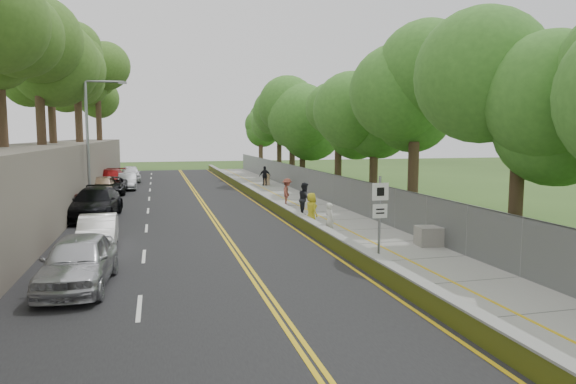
# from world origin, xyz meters

# --- Properties ---
(ground) EXTENTS (140.00, 140.00, 0.00)m
(ground) POSITION_xyz_m (0.00, 0.00, 0.00)
(ground) COLOR #33511E
(ground) RESTS_ON ground
(road) EXTENTS (11.20, 66.00, 0.04)m
(road) POSITION_xyz_m (-5.40, 15.00, 0.02)
(road) COLOR black
(road) RESTS_ON ground
(sidewalk) EXTENTS (4.20, 66.00, 0.05)m
(sidewalk) POSITION_xyz_m (2.55, 15.00, 0.03)
(sidewalk) COLOR gray
(sidewalk) RESTS_ON ground
(jersey_barrier) EXTENTS (0.42, 66.00, 0.60)m
(jersey_barrier) POSITION_xyz_m (0.25, 15.00, 0.30)
(jersey_barrier) COLOR #A9C017
(jersey_barrier) RESTS_ON ground
(rock_embankment) EXTENTS (5.00, 66.00, 4.00)m
(rock_embankment) POSITION_xyz_m (-13.50, 15.00, 2.00)
(rock_embankment) COLOR #595147
(rock_embankment) RESTS_ON ground
(chainlink_fence) EXTENTS (0.04, 66.00, 2.00)m
(chainlink_fence) POSITION_xyz_m (4.65, 15.00, 1.00)
(chainlink_fence) COLOR slate
(chainlink_fence) RESTS_ON ground
(trees_embankment) EXTENTS (6.40, 66.00, 13.00)m
(trees_embankment) POSITION_xyz_m (-13.00, 15.00, 10.50)
(trees_embankment) COLOR #497727
(trees_embankment) RESTS_ON rock_embankment
(trees_fenceside) EXTENTS (7.00, 66.00, 14.00)m
(trees_fenceside) POSITION_xyz_m (7.00, 15.00, 7.00)
(trees_fenceside) COLOR #44842C
(trees_fenceside) RESTS_ON ground
(streetlight) EXTENTS (2.52, 0.22, 8.00)m
(streetlight) POSITION_xyz_m (-10.46, 14.00, 4.64)
(streetlight) COLOR gray
(streetlight) RESTS_ON ground
(signpost) EXTENTS (0.62, 0.09, 3.10)m
(signpost) POSITION_xyz_m (1.05, -3.02, 1.96)
(signpost) COLOR gray
(signpost) RESTS_ON sidewalk
(construction_barrel) EXTENTS (0.62, 0.62, 1.02)m
(construction_barrel) POSITION_xyz_m (3.00, 25.57, 0.56)
(construction_barrel) COLOR orange
(construction_barrel) RESTS_ON sidewalk
(concrete_block) EXTENTS (1.28, 1.02, 0.79)m
(concrete_block) POSITION_xyz_m (4.30, -1.01, 0.44)
(concrete_block) COLOR slate
(concrete_block) RESTS_ON sidewalk
(car_0) EXTENTS (2.18, 4.79, 1.59)m
(car_0) POSITION_xyz_m (-9.00, -3.60, 0.84)
(car_0) COLOR #AFB0B4
(car_0) RESTS_ON road
(car_1) EXTENTS (1.56, 4.14, 1.35)m
(car_1) POSITION_xyz_m (-9.00, 1.81, 0.72)
(car_1) COLOR white
(car_1) RESTS_ON road
(car_2) EXTENTS (2.39, 4.86, 1.33)m
(car_2) POSITION_xyz_m (-10.58, 9.93, 0.70)
(car_2) COLOR #521F19
(car_2) RESTS_ON road
(car_3) EXTENTS (2.82, 5.94, 1.67)m
(car_3) POSITION_xyz_m (-9.94, 9.78, 0.88)
(car_3) COLOR black
(car_3) RESTS_ON road
(car_4) EXTENTS (1.95, 4.55, 1.53)m
(car_4) POSITION_xyz_m (-10.60, 20.65, 0.80)
(car_4) COLOR tan
(car_4) RESTS_ON road
(car_5) EXTENTS (1.52, 4.15, 1.36)m
(car_5) POSITION_xyz_m (-9.00, 25.02, 0.72)
(car_5) COLOR #B7B9BD
(car_5) RESTS_ON road
(car_6) EXTENTS (2.29, 4.81, 1.32)m
(car_6) POSITION_xyz_m (-10.02, 21.76, 0.70)
(car_6) COLOR black
(car_6) RESTS_ON road
(car_7) EXTENTS (2.79, 5.75, 1.61)m
(car_7) POSITION_xyz_m (-10.53, 26.40, 0.85)
(car_7) COLOR maroon
(car_7) RESTS_ON road
(car_8) EXTENTS (2.18, 4.74, 1.57)m
(car_8) POSITION_xyz_m (-9.10, 32.24, 0.83)
(car_8) COLOR white
(car_8) RESTS_ON road
(painter_0) EXTENTS (0.70, 0.93, 1.70)m
(painter_0) POSITION_xyz_m (0.75, 4.33, 0.90)
(painter_0) COLOR gold
(painter_0) RESTS_ON sidewalk
(painter_1) EXTENTS (0.47, 0.63, 1.56)m
(painter_1) POSITION_xyz_m (0.75, 1.54, 0.83)
(painter_1) COLOR silver
(painter_1) RESTS_ON sidewalk
(painter_2) EXTENTS (0.90, 1.05, 1.88)m
(painter_2) POSITION_xyz_m (1.45, 7.85, 0.99)
(painter_2) COLOR black
(painter_2) RESTS_ON sidewalk
(painter_3) EXTENTS (0.99, 1.30, 1.78)m
(painter_3) POSITION_xyz_m (1.45, 11.89, 0.94)
(painter_3) COLOR #994939
(painter_3) RESTS_ON sidewalk
(person_far) EXTENTS (1.03, 0.46, 1.73)m
(person_far) POSITION_xyz_m (2.80, 25.22, 0.92)
(person_far) COLOR black
(person_far) RESTS_ON sidewalk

